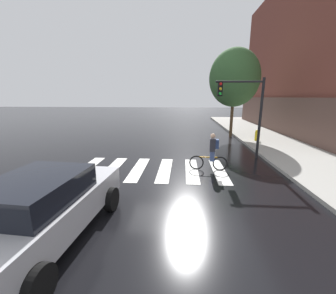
{
  "coord_description": "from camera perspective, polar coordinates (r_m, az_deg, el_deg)",
  "views": [
    {
      "loc": [
        1.17,
        -9.16,
        3.24
      ],
      "look_at": [
        0.5,
        0.31,
        1.0
      ],
      "focal_mm": 22.67,
      "sensor_mm": 36.0,
      "label": 1
    }
  ],
  "objects": [
    {
      "name": "ground_plane",
      "position": [
        9.79,
        -3.07,
        -6.05
      ],
      "size": [
        120.0,
        120.0,
        0.0
      ],
      "primitive_type": "plane",
      "color": "black"
    },
    {
      "name": "crosswalk_stripes",
      "position": [
        9.82,
        -4.43,
        -5.97
      ],
      "size": [
        6.67,
        3.29,
        0.01
      ],
      "color": "silver",
      "rests_on": "ground"
    },
    {
      "name": "sedan_near",
      "position": [
        5.68,
        -30.69,
        -13.91
      ],
      "size": [
        2.4,
        4.71,
        1.59
      ],
      "color": "#B7B7BC",
      "rests_on": "ground"
    },
    {
      "name": "cyclist",
      "position": [
        9.64,
        11.61,
        -1.38
      ],
      "size": [
        1.71,
        0.38,
        1.69
      ],
      "color": "black",
      "rests_on": "ground"
    },
    {
      "name": "traffic_light_near",
      "position": [
        11.93,
        20.04,
        10.69
      ],
      "size": [
        2.47,
        0.28,
        4.2
      ],
      "color": "black",
      "rests_on": "ground"
    },
    {
      "name": "fire_hydrant",
      "position": [
        16.7,
        22.68,
        2.93
      ],
      "size": [
        0.33,
        0.22,
        0.78
      ],
      "color": "gold",
      "rests_on": "sidewalk"
    },
    {
      "name": "street_tree_near",
      "position": [
        18.34,
        17.41,
        17.31
      ],
      "size": [
        3.92,
        3.92,
        6.96
      ],
      "color": "#4C3823",
      "rests_on": "ground"
    }
  ]
}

